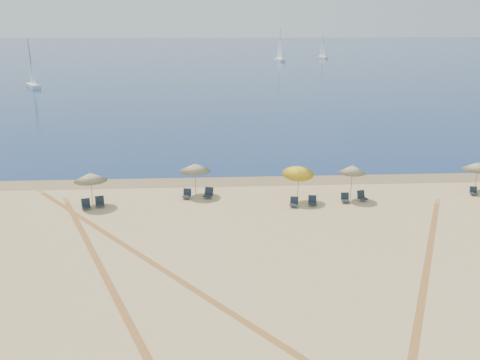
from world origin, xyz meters
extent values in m
plane|color=#0C2151|center=(0.00, 225.00, 0.01)|extent=(500.00, 500.00, 0.00)
plane|color=olive|center=(0.00, 24.00, 0.00)|extent=(500.00, 500.00, 0.00)
cylinder|color=gray|center=(-10.13, 18.91, 1.10)|extent=(0.05, 0.07, 2.20)
cone|color=beige|center=(-10.13, 18.91, 2.05)|extent=(2.20, 2.21, 0.57)
sphere|color=gray|center=(-10.13, 18.91, 2.35)|extent=(0.08, 0.08, 0.08)
cylinder|color=gray|center=(-3.17, 20.74, 1.11)|extent=(0.05, 0.05, 2.22)
cone|color=beige|center=(-3.17, 20.74, 2.07)|extent=(2.23, 2.23, 0.55)
sphere|color=gray|center=(-3.17, 20.74, 2.37)|extent=(0.08, 0.08, 0.08)
cylinder|color=gray|center=(3.95, 18.74, 1.20)|extent=(0.05, 0.57, 2.41)
cone|color=yellow|center=(3.95, 18.97, 2.26)|extent=(2.19, 2.26, 1.00)
sphere|color=gray|center=(3.95, 18.97, 2.56)|extent=(0.08, 0.08, 0.08)
cylinder|color=gray|center=(7.78, 19.18, 1.18)|extent=(0.05, 0.05, 2.36)
cone|color=beige|center=(7.78, 19.18, 2.21)|extent=(1.85, 1.85, 0.55)
sphere|color=gray|center=(7.78, 19.18, 2.51)|extent=(0.08, 0.08, 0.08)
cylinder|color=gray|center=(17.42, 20.31, 1.05)|extent=(0.05, 0.05, 2.10)
cone|color=beige|center=(17.42, 20.31, 1.95)|extent=(2.18, 2.18, 0.55)
sphere|color=gray|center=(17.42, 20.31, 2.25)|extent=(0.08, 0.08, 0.08)
cube|color=black|center=(-10.40, 18.15, 0.19)|extent=(0.70, 0.70, 0.05)
cube|color=black|center=(-10.48, 18.42, 0.43)|extent=(0.60, 0.36, 0.51)
cylinder|color=#A5A5AD|center=(-10.62, 17.88, 0.09)|extent=(0.02, 0.02, 0.19)
cylinder|color=#A5A5AD|center=(-10.18, 18.01, 0.09)|extent=(0.02, 0.02, 0.19)
cube|color=black|center=(-9.57, 18.52, 0.19)|extent=(0.71, 0.71, 0.05)
cube|color=black|center=(-9.63, 18.80, 0.45)|extent=(0.62, 0.34, 0.52)
cylinder|color=#A5A5AD|center=(-9.80, 18.26, 0.10)|extent=(0.03, 0.03, 0.19)
cylinder|color=#A5A5AD|center=(-9.34, 18.36, 0.10)|extent=(0.03, 0.03, 0.19)
cube|color=black|center=(-3.80, 19.90, 0.18)|extent=(0.66, 0.66, 0.05)
cube|color=black|center=(-3.75, 20.17, 0.43)|extent=(0.59, 0.31, 0.50)
cylinder|color=#A5A5AD|center=(-4.02, 19.74, 0.09)|extent=(0.02, 0.02, 0.18)
cylinder|color=#A5A5AD|center=(-3.58, 19.65, 0.09)|extent=(0.02, 0.02, 0.18)
cube|color=black|center=(-2.28, 19.92, 0.20)|extent=(0.75, 0.75, 0.06)
cube|color=black|center=(-2.20, 20.21, 0.47)|extent=(0.65, 0.38, 0.54)
cylinder|color=#A5A5AD|center=(-2.51, 19.76, 0.10)|extent=(0.03, 0.03, 0.20)
cylinder|color=#A5A5AD|center=(-2.04, 19.63, 0.10)|extent=(0.03, 0.03, 0.20)
cube|color=black|center=(3.51, 17.77, 0.18)|extent=(0.66, 0.66, 0.05)
cube|color=black|center=(3.58, 18.02, 0.42)|extent=(0.58, 0.33, 0.49)
cylinder|color=#A5A5AD|center=(3.30, 17.62, 0.09)|extent=(0.02, 0.02, 0.18)
cylinder|color=#A5A5AD|center=(3.72, 17.51, 0.09)|extent=(0.02, 0.02, 0.18)
cube|color=black|center=(4.83, 17.94, 0.18)|extent=(0.61, 0.61, 0.05)
cube|color=black|center=(4.86, 18.21, 0.42)|extent=(0.57, 0.26, 0.49)
cylinder|color=#A5A5AD|center=(4.61, 17.77, 0.09)|extent=(0.02, 0.02, 0.18)
cylinder|color=#A5A5AD|center=(5.05, 17.72, 0.09)|extent=(0.02, 0.02, 0.18)
cube|color=black|center=(7.22, 18.41, 0.18)|extent=(0.58, 0.58, 0.05)
cube|color=black|center=(7.24, 18.68, 0.42)|extent=(0.56, 0.23, 0.49)
cylinder|color=#A5A5AD|center=(7.00, 18.23, 0.09)|extent=(0.02, 0.02, 0.18)
cylinder|color=#A5A5AD|center=(7.44, 18.20, 0.09)|extent=(0.02, 0.02, 0.18)
cube|color=black|center=(8.53, 18.72, 0.19)|extent=(0.71, 0.71, 0.05)
cube|color=black|center=(8.45, 19.00, 0.44)|extent=(0.61, 0.36, 0.51)
cylinder|color=#A5A5AD|center=(8.31, 18.45, 0.09)|extent=(0.03, 0.03, 0.19)
cylinder|color=#A5A5AD|center=(8.75, 18.58, 0.09)|extent=(0.03, 0.03, 0.19)
cube|color=black|center=(16.89, 19.45, 0.16)|extent=(0.60, 0.60, 0.04)
cube|color=black|center=(16.95, 19.68, 0.37)|extent=(0.52, 0.31, 0.44)
cylinder|color=#A5A5AD|center=(16.70, 19.32, 0.08)|extent=(0.02, 0.02, 0.16)
cylinder|color=#A5A5AD|center=(17.08, 19.21, 0.08)|extent=(0.02, 0.02, 0.16)
cube|color=white|center=(-36.01, 86.57, 0.34)|extent=(4.44, 6.12, 0.67)
cylinder|color=gray|center=(-36.01, 86.57, 4.70)|extent=(0.13, 0.13, 8.96)
cube|color=white|center=(37.71, 166.29, 0.30)|extent=(3.12, 5.52, 0.59)
cylinder|color=gray|center=(37.71, 166.29, 4.11)|extent=(0.12, 0.12, 7.82)
cube|color=white|center=(20.98, 154.49, 0.38)|extent=(3.09, 7.02, 0.74)
cylinder|color=gray|center=(20.98, 154.49, 5.20)|extent=(0.15, 0.15, 9.90)
plane|color=tan|center=(-6.56, 6.81, 0.00)|extent=(36.78, 36.78, 0.00)
plane|color=tan|center=(-6.99, 7.82, 0.00)|extent=(36.78, 36.78, 0.00)
plane|color=tan|center=(7.28, 5.40, 0.00)|extent=(37.55, 37.55, 0.00)
plane|color=tan|center=(7.77, 6.38, 0.00)|extent=(37.55, 37.55, 0.00)
plane|color=tan|center=(-5.76, 10.70, 0.00)|extent=(39.29, 39.29, 0.00)
plane|color=tan|center=(-6.43, 11.57, 0.00)|extent=(39.29, 39.29, 0.00)
camera|label=1|loc=(-2.02, -14.09, 11.92)|focal=37.89mm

